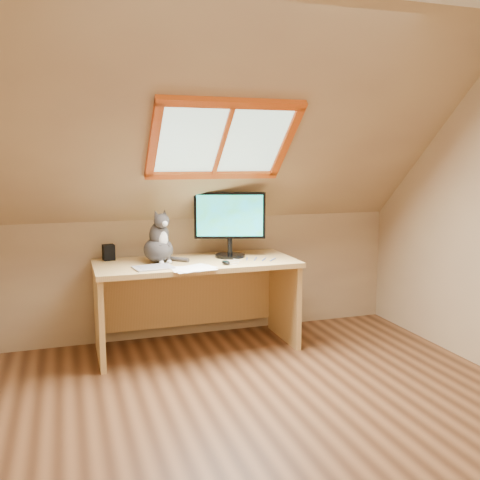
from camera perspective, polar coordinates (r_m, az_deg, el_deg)
name	(u,v)px	position (r m, az deg, el deg)	size (l,w,h in m)	color
ground	(276,428)	(3.18, 3.91, -19.36)	(3.50, 3.50, 0.00)	brown
room_shell	(286,171)	(2.72, 4.97, 7.30)	(3.52, 3.52, 2.41)	tan
desk	(194,287)	(4.27, -4.88, -4.97)	(1.55, 0.68, 0.71)	tan
monitor	(230,220)	(4.27, -1.09, 2.15)	(0.56, 0.24, 0.52)	black
cat	(159,243)	(4.12, -8.65, -0.36)	(0.30, 0.33, 0.41)	#433D3B
desk_speaker	(109,252)	(4.30, -13.84, -1.29)	(0.09, 0.09, 0.12)	black
graphics_tablet	(153,268)	(3.92, -9.25, -2.92)	(0.28, 0.20, 0.01)	#B2B2B7
mouse	(226,263)	(4.01, -1.53, -2.42)	(0.05, 0.10, 0.03)	black
papers	(198,267)	(3.90, -4.49, -2.94)	(0.35, 0.30, 0.01)	white
cables	(249,260)	(4.16, 1.00, -2.17)	(0.51, 0.26, 0.01)	silver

